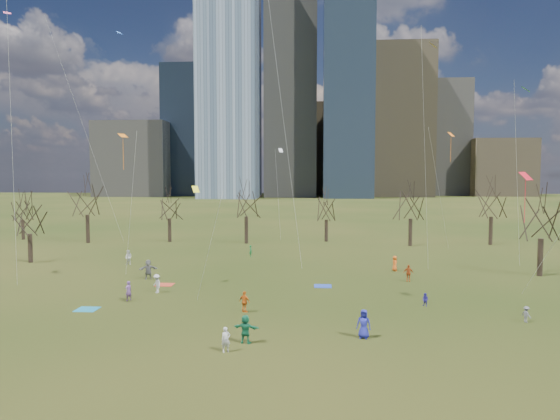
# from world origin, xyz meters

# --- Properties ---
(ground) EXTENTS (500.00, 500.00, 0.00)m
(ground) POSITION_xyz_m (0.00, 0.00, 0.00)
(ground) COLOR black
(ground) RESTS_ON ground
(downtown_skyline) EXTENTS (212.50, 78.00, 118.00)m
(downtown_skyline) POSITION_xyz_m (-2.43, 210.64, 39.01)
(downtown_skyline) COLOR slate
(downtown_skyline) RESTS_ON ground
(bare_tree_row) EXTENTS (113.04, 29.80, 9.50)m
(bare_tree_row) POSITION_xyz_m (-0.09, 37.22, 6.12)
(bare_tree_row) COLOR black
(bare_tree_row) RESTS_ON ground
(blanket_teal) EXTENTS (1.60, 1.50, 0.03)m
(blanket_teal) POSITION_xyz_m (-14.06, 2.51, 0.01)
(blanket_teal) COLOR teal
(blanket_teal) RESTS_ON ground
(blanket_navy) EXTENTS (1.60, 1.50, 0.03)m
(blanket_navy) POSITION_xyz_m (3.97, 11.76, 0.01)
(blanket_navy) COLOR #243FA8
(blanket_navy) RESTS_ON ground
(blanket_crimson) EXTENTS (1.60, 1.50, 0.03)m
(blanket_crimson) POSITION_xyz_m (-10.73, 11.29, 0.01)
(blanket_crimson) COLOR #BE3B26
(blanket_crimson) RESTS_ON ground
(person_0) EXTENTS (1.00, 0.78, 1.82)m
(person_0) POSITION_xyz_m (6.28, -2.77, 0.91)
(person_0) COLOR #2529A2
(person_0) RESTS_ON ground
(person_1) EXTENTS (0.63, 0.55, 1.46)m
(person_1) POSITION_xyz_m (-1.90, -5.79, 0.73)
(person_1) COLOR silver
(person_1) RESTS_ON ground
(person_3) EXTENTS (0.70, 0.84, 1.14)m
(person_3) POSITION_xyz_m (17.87, 1.39, 0.57)
(person_3) COLOR slate
(person_3) RESTS_ON ground
(person_4) EXTENTS (1.01, 0.78, 1.60)m
(person_4) POSITION_xyz_m (-1.98, 2.55, 0.80)
(person_4) COLOR orange
(person_4) RESTS_ON ground
(person_5) EXTENTS (1.70, 0.85, 1.76)m
(person_5) POSITION_xyz_m (-0.97, -4.23, 0.88)
(person_5) COLOR #1A774E
(person_5) RESTS_ON ground
(person_7) EXTENTS (0.63, 0.70, 1.61)m
(person_7) POSITION_xyz_m (-11.92, 5.37, 0.80)
(person_7) COLOR #774A94
(person_7) RESTS_ON ground
(person_8) EXTENTS (0.64, 0.63, 1.04)m
(person_8) POSITION_xyz_m (11.82, 5.21, 0.52)
(person_8) COLOR #2D249F
(person_8) RESTS_ON ground
(person_9) EXTENTS (1.17, 1.18, 1.63)m
(person_9) POSITION_xyz_m (-10.46, 8.18, 0.82)
(person_9) COLOR silver
(person_9) RESTS_ON ground
(person_10) EXTENTS (1.00, 0.54, 1.62)m
(person_10) POSITION_xyz_m (12.21, 14.43, 0.81)
(person_10) COLOR #BE491B
(person_10) RESTS_ON ground
(person_11) EXTENTS (1.87, 1.21, 1.93)m
(person_11) POSITION_xyz_m (-13.10, 13.73, 0.97)
(person_11) COLOR slate
(person_11) RESTS_ON ground
(person_12) EXTENTS (0.57, 0.83, 1.63)m
(person_12) POSITION_xyz_m (11.74, 19.64, 0.81)
(person_12) COLOR orange
(person_12) RESTS_ON ground
(person_13) EXTENTS (0.45, 0.58, 1.41)m
(person_13) POSITION_xyz_m (-4.80, 28.02, 0.71)
(person_13) COLOR #197235
(person_13) RESTS_ON ground
(person_14) EXTENTS (0.97, 0.84, 1.68)m
(person_14) POSITION_xyz_m (-17.98, 21.32, 0.84)
(person_14) COLOR silver
(person_14) RESTS_ON ground
(kites_airborne) EXTENTS (72.78, 39.55, 34.13)m
(kites_airborne) POSITION_xyz_m (4.40, 13.36, 13.65)
(kites_airborne) COLOR orange
(kites_airborne) RESTS_ON ground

